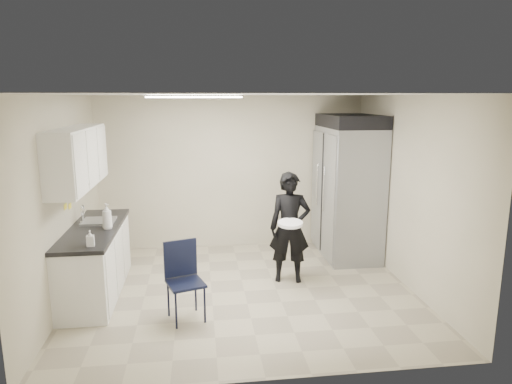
{
  "coord_description": "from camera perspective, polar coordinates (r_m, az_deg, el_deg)",
  "views": [
    {
      "loc": [
        -0.57,
        -5.73,
        2.57
      ],
      "look_at": [
        0.19,
        0.2,
        1.32
      ],
      "focal_mm": 32.0,
      "sensor_mm": 36.0,
      "label": 1
    }
  ],
  "objects": [
    {
      "name": "man_tuxedo",
      "position": [
        6.41,
        4.24,
        -4.45
      ],
      "size": [
        0.63,
        0.48,
        1.56
      ],
      "primitive_type": "imported",
      "rotation": [
        0.0,
        0.0,
        -0.18
      ],
      "color": "black",
      "rests_on": "floor"
    },
    {
      "name": "floor",
      "position": [
        6.3,
        -1.48,
        -12.28
      ],
      "size": [
        4.5,
        4.5,
        0.0
      ],
      "primitive_type": "plane",
      "color": "tan",
      "rests_on": "ground"
    },
    {
      "name": "folding_chair",
      "position": [
        5.46,
        -8.79,
        -11.24
      ],
      "size": [
        0.5,
        0.5,
        0.9
      ],
      "primitive_type": "cube",
      "rotation": [
        0.0,
        0.0,
        0.31
      ],
      "color": "black",
      "rests_on": "floor"
    },
    {
      "name": "upper_cabinets",
      "position": [
        6.16,
        -21.41,
        4.03
      ],
      "size": [
        0.35,
        1.8,
        0.75
      ],
      "primitive_type": "cube",
      "color": "silver",
      "rests_on": "left_wall"
    },
    {
      "name": "soap_bottle_a",
      "position": [
        6.14,
        -18.13,
        -2.9
      ],
      "size": [
        0.18,
        0.18,
        0.33
      ],
      "primitive_type": "imported",
      "rotation": [
        0.0,
        0.0,
        0.67
      ],
      "color": "white",
      "rests_on": "countertop"
    },
    {
      "name": "faucet",
      "position": [
        6.56,
        -20.83,
        -2.68
      ],
      "size": [
        0.02,
        0.02,
        0.24
      ],
      "primitive_type": "cylinder",
      "color": "silver",
      "rests_on": "countertop"
    },
    {
      "name": "fridge_compressor",
      "position": [
        7.41,
        11.76,
        8.68
      ],
      "size": [
        0.8,
        1.35,
        0.2
      ],
      "primitive_type": "cube",
      "color": "black",
      "rests_on": "commercial_fridge"
    },
    {
      "name": "back_wall",
      "position": [
        7.85,
        -3.02,
        2.45
      ],
      "size": [
        4.5,
        0.0,
        4.5
      ],
      "primitive_type": "plane",
      "rotation": [
        1.57,
        0.0,
        0.0
      ],
      "color": "#BEB59D",
      "rests_on": "floor"
    },
    {
      "name": "ceiling",
      "position": [
        5.76,
        -1.62,
        12.08
      ],
      "size": [
        4.5,
        4.5,
        0.0
      ],
      "primitive_type": "plane",
      "rotation": [
        3.14,
        0.0,
        0.0
      ],
      "color": "silver",
      "rests_on": "back_wall"
    },
    {
      "name": "notice_sticker_left",
      "position": [
        6.21,
        -22.72,
        -1.7
      ],
      "size": [
        0.0,
        0.12,
        0.07
      ],
      "primitive_type": "cube",
      "color": "yellow",
      "rests_on": "left_wall"
    },
    {
      "name": "lower_counter",
      "position": [
        6.45,
        -19.39,
        -8.29
      ],
      "size": [
        0.6,
        1.9,
        0.86
      ],
      "primitive_type": "cube",
      "color": "silver",
      "rests_on": "floor"
    },
    {
      "name": "bucket_lid",
      "position": [
        6.14,
        4.31,
        -3.94
      ],
      "size": [
        0.39,
        0.39,
        0.04
      ],
      "primitive_type": "cylinder",
      "rotation": [
        0.0,
        0.0,
        -0.18
      ],
      "color": "white",
      "rests_on": "man_tuxedo"
    },
    {
      "name": "ceiling_panel",
      "position": [
        6.13,
        -7.71,
        11.68
      ],
      "size": [
        1.2,
        0.6,
        0.02
      ],
      "primitive_type": "cube",
      "color": "white",
      "rests_on": "ceiling"
    },
    {
      "name": "soap_bottle_b",
      "position": [
        5.52,
        -20.02,
        -5.45
      ],
      "size": [
        0.09,
        0.09,
        0.19
      ],
      "primitive_type": "imported",
      "rotation": [
        0.0,
        0.0,
        0.12
      ],
      "color": "#AFADBA",
      "rests_on": "countertop"
    },
    {
      "name": "commercial_fridge",
      "position": [
        7.56,
        11.4,
        -0.06
      ],
      "size": [
        0.8,
        1.35,
        2.1
      ],
      "primitive_type": "cube",
      "color": "gray",
      "rests_on": "floor"
    },
    {
      "name": "countertop",
      "position": [
        6.31,
        -19.67,
        -4.4
      ],
      "size": [
        0.64,
        1.95,
        0.05
      ],
      "primitive_type": "cube",
      "color": "black",
      "rests_on": "lower_counter"
    },
    {
      "name": "left_wall",
      "position": [
        6.1,
        -23.08,
        -1.19
      ],
      "size": [
        0.0,
        4.0,
        4.0
      ],
      "primitive_type": "plane",
      "rotation": [
        1.57,
        0.0,
        1.57
      ],
      "color": "#BEB59D",
      "rests_on": "floor"
    },
    {
      "name": "sink",
      "position": [
        6.55,
        -19.03,
        -3.92
      ],
      "size": [
        0.42,
        0.4,
        0.14
      ],
      "primitive_type": "cube",
      "color": "gray",
      "rests_on": "countertop"
    },
    {
      "name": "right_wall",
      "position": [
        6.51,
        18.56,
        -0.09
      ],
      "size": [
        0.0,
        4.0,
        4.0
      ],
      "primitive_type": "plane",
      "rotation": [
        1.57,
        0.0,
        -1.57
      ],
      "color": "#BEB59D",
      "rests_on": "floor"
    },
    {
      "name": "towel_dispenser",
      "position": [
        7.31,
        -19.65,
        3.63
      ],
      "size": [
        0.22,
        0.3,
        0.35
      ],
      "primitive_type": "cube",
      "color": "black",
      "rests_on": "left_wall"
    },
    {
      "name": "notice_sticker_right",
      "position": [
        6.41,
        -22.23,
        -1.64
      ],
      "size": [
        0.0,
        0.12,
        0.07
      ],
      "primitive_type": "cube",
      "color": "yellow",
      "rests_on": "left_wall"
    }
  ]
}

